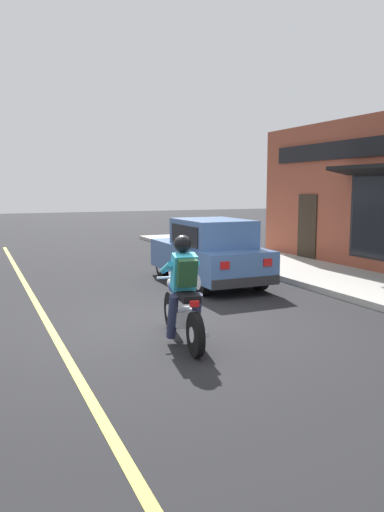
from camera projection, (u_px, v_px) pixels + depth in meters
ground_plane at (166, 326)px, 8.38m from camera, size 80.00×80.00×0.00m
sidewalk_curb at (313, 273)px, 13.22m from camera, size 2.60×22.00×0.14m
lane_stripe at (34, 299)px, 10.38m from camera, size 0.12×19.80×0.01m
motorcycle_with_rider at (183, 298)px, 7.42m from camera, size 0.63×2.02×1.62m
car_hatchback at (209, 252)px, 11.95m from camera, size 1.65×3.79×1.57m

